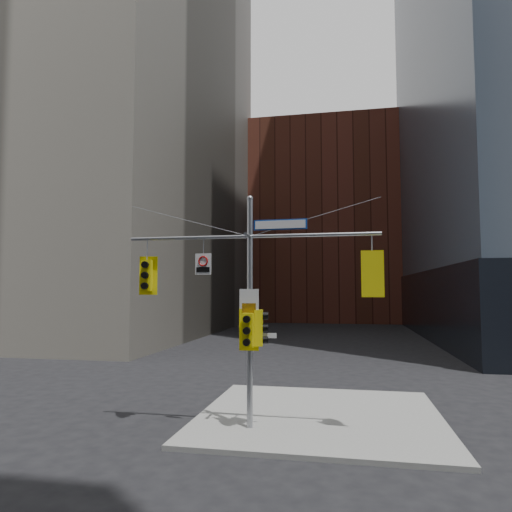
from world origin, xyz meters
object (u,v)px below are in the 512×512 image
at_px(signal_assembly, 250,287).
at_px(traffic_light_east_arm, 372,274).
at_px(traffic_light_pole_front, 248,330).
at_px(street_sign_blade, 280,225).
at_px(regulatory_sign_arm, 203,263).
at_px(traffic_light_west_arm, 147,275).
at_px(traffic_light_pole_side, 260,328).

height_order(signal_assembly, traffic_light_east_arm, signal_assembly).
distance_m(traffic_light_east_arm, traffic_light_pole_front, 4.08).
height_order(traffic_light_pole_front, street_sign_blade, street_sign_blade).
relative_size(signal_assembly, street_sign_blade, 4.77).
bearing_deg(regulatory_sign_arm, street_sign_blade, 6.29).
bearing_deg(traffic_light_east_arm, signal_assembly, 1.61).
bearing_deg(traffic_light_pole_front, street_sign_blade, 14.42).
bearing_deg(signal_assembly, street_sign_blade, 0.18).
relative_size(traffic_light_west_arm, traffic_light_pole_front, 1.00).
xyz_separation_m(signal_assembly, regulatory_sign_arm, (-1.51, -0.02, 0.75)).
xyz_separation_m(traffic_light_west_arm, traffic_light_pole_front, (3.44, -0.28, -1.69)).
distance_m(signal_assembly, traffic_light_east_arm, 3.73).
bearing_deg(regulatory_sign_arm, traffic_light_pole_side, 6.79).
xyz_separation_m(traffic_light_west_arm, traffic_light_pole_side, (3.77, -0.00, -1.63)).
xyz_separation_m(signal_assembly, street_sign_blade, (0.96, 0.00, 1.93)).
height_order(street_sign_blade, regulatory_sign_arm, street_sign_blade).
bearing_deg(traffic_light_east_arm, traffic_light_pole_side, 1.39).
xyz_separation_m(traffic_light_east_arm, regulatory_sign_arm, (-5.22, -0.02, 0.37)).
distance_m(traffic_light_west_arm, regulatory_sign_arm, 1.96).
xyz_separation_m(traffic_light_east_arm, street_sign_blade, (-2.75, 0.00, 1.55)).
relative_size(traffic_light_east_arm, street_sign_blade, 0.81).
xyz_separation_m(signal_assembly, traffic_light_east_arm, (3.71, 0.00, 0.38)).
bearing_deg(street_sign_blade, regulatory_sign_arm, -177.53).
distance_m(signal_assembly, regulatory_sign_arm, 1.69).
height_order(traffic_light_east_arm, traffic_light_pole_front, traffic_light_east_arm).
height_order(traffic_light_pole_side, street_sign_blade, street_sign_blade).
bearing_deg(traffic_light_east_arm, traffic_light_west_arm, 1.50).
bearing_deg(traffic_light_pole_front, traffic_light_east_arm, 2.83).
height_order(traffic_light_pole_front, regulatory_sign_arm, regulatory_sign_arm).
xyz_separation_m(traffic_light_west_arm, traffic_light_east_arm, (7.15, -0.01, 0.00)).
bearing_deg(signal_assembly, traffic_light_west_arm, 179.78).
distance_m(traffic_light_pole_side, regulatory_sign_arm, 2.72).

